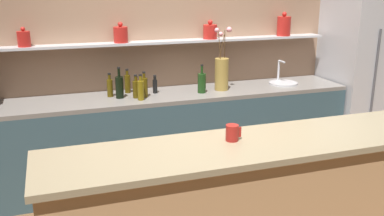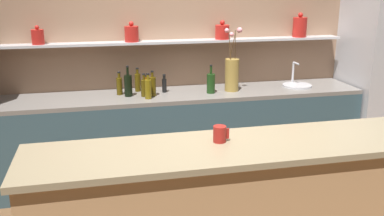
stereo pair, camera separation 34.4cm
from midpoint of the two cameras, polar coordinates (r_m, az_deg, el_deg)
The scene contains 16 objects.
back_wall_unit at distance 4.59m, azimuth -5.12°, elevation 7.73°, with size 5.20×0.28×2.60m.
back_counter_unit at distance 4.44m, azimuth -4.75°, elevation -3.80°, with size 3.70×0.62×0.92m.
island_counter at distance 2.93m, azimuth 5.40°, elevation -13.81°, with size 2.79×0.61×1.02m.
refrigerator at distance 5.28m, azimuth 19.99°, elevation 3.78°, with size 0.81×0.73×1.85m.
flower_vase at distance 4.39m, azimuth 1.74°, elevation 4.80°, with size 0.18×0.14×0.65m.
sink_fixture at distance 4.76m, azimuth 10.02°, elevation 3.43°, with size 0.31×0.31×0.25m.
bottle_sauce_0 at distance 4.31m, azimuth -7.25°, elevation 2.99°, with size 0.05×0.05×0.18m.
bottle_oil_1 at distance 4.06m, azimuth -9.27°, elevation 2.39°, with size 0.06×0.06×0.25m.
bottle_oil_2 at distance 4.36m, azimuth -10.85°, elevation 3.24°, with size 0.06×0.06×0.24m.
bottle_wine_3 at distance 4.29m, azimuth -0.98°, elevation 3.37°, with size 0.08×0.08×0.29m.
bottle_oil_4 at distance 4.25m, azimuth -13.19°, elevation 2.68°, with size 0.06×0.06×0.23m.
bottle_wine_5 at distance 4.17m, azimuth -11.99°, elevation 2.76°, with size 0.08×0.08×0.30m.
bottle_sauce_6 at distance 4.30m, azimuth -9.71°, elevation 2.82°, with size 0.05×0.05×0.18m.
bottle_oil_7 at distance 4.17m, azimuth -8.75°, elevation 2.76°, with size 0.07×0.07×0.25m.
bottle_oil_8 at distance 4.15m, azimuth -9.85°, elevation 2.52°, with size 0.06×0.06×0.23m.
coffee_mug at distance 2.70m, azimuth 1.77°, elevation -3.39°, with size 0.10×0.08×0.10m.
Camera 1 is at (-1.23, -2.77, 1.98)m, focal length 40.00 mm.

